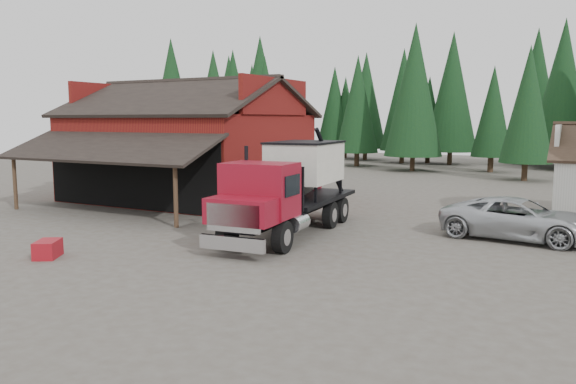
% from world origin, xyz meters
% --- Properties ---
extents(ground, '(120.00, 120.00, 0.00)m').
position_xyz_m(ground, '(0.00, 0.00, 0.00)').
color(ground, '#4C453B').
rests_on(ground, ground).
extents(red_barn, '(12.80, 13.63, 7.18)m').
position_xyz_m(red_barn, '(-11.00, 9.90, 2.69)').
color(red_barn, maroon).
rests_on(red_barn, ground).
extents(conifer_backdrop, '(76.00, 16.00, 16.00)m').
position_xyz_m(conifer_backdrop, '(0.00, 42.00, 0.00)').
color(conifer_backdrop, black).
rests_on(conifer_backdrop, ground).
extents(near_pine_a, '(4.40, 4.40, 11.40)m').
position_xyz_m(near_pine_a, '(-22.00, 28.00, 6.39)').
color(near_pine_a, '#382619').
rests_on(near_pine_a, ground).
extents(near_pine_b, '(3.96, 3.96, 10.40)m').
position_xyz_m(near_pine_b, '(6.00, 30.00, 5.89)').
color(near_pine_b, '#382619').
rests_on(near_pine_b, ground).
extents(near_pine_d, '(5.28, 5.28, 13.40)m').
position_xyz_m(near_pine_d, '(-4.00, 34.00, 7.39)').
color(near_pine_d, '#382619').
rests_on(near_pine_d, ground).
extents(feed_truck, '(3.44, 9.90, 4.39)m').
position_xyz_m(feed_truck, '(-0.51, 3.23, 2.05)').
color(feed_truck, black).
rests_on(feed_truck, ground).
extents(silver_car, '(6.19, 3.35, 1.65)m').
position_xyz_m(silver_car, '(8.00, 6.55, 0.82)').
color(silver_car, '#B7BBBF').
rests_on(silver_car, ground).
extents(equip_box, '(1.17, 1.30, 0.60)m').
position_xyz_m(equip_box, '(-6.00, -4.29, 0.30)').
color(equip_box, maroon).
rests_on(equip_box, ground).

